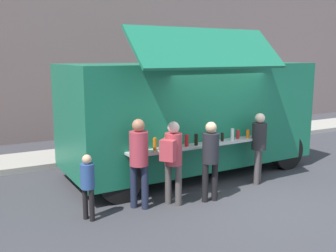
{
  "coord_description": "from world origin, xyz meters",
  "views": [
    {
      "loc": [
        -4.97,
        -6.18,
        2.89
      ],
      "look_at": [
        -0.88,
        1.49,
        1.3
      ],
      "focal_mm": 41.23,
      "sensor_mm": 36.0,
      "label": 1
    }
  ],
  "objects_px": {
    "customer_rear_waiting": "(139,156)",
    "customer_extra_browsing": "(259,142)",
    "customer_front_ordering": "(211,154)",
    "trash_bin": "(256,124)",
    "child_near_queue": "(88,181)",
    "food_truck_main": "(190,113)",
    "customer_mid_with_backpack": "(173,155)"
  },
  "relations": [
    {
      "from": "customer_front_ordering",
      "to": "customer_mid_with_backpack",
      "type": "xyz_separation_m",
      "value": [
        -0.77,
        0.16,
        0.05
      ]
    },
    {
      "from": "food_truck_main",
      "to": "customer_rear_waiting",
      "type": "relative_size",
      "value": 3.53
    },
    {
      "from": "trash_bin",
      "to": "customer_rear_waiting",
      "type": "bearing_deg",
      "value": -147.88
    },
    {
      "from": "child_near_queue",
      "to": "customer_rear_waiting",
      "type": "bearing_deg",
      "value": -24.52
    },
    {
      "from": "customer_extra_browsing",
      "to": "trash_bin",
      "type": "bearing_deg",
      "value": -78.15
    },
    {
      "from": "customer_front_ordering",
      "to": "customer_rear_waiting",
      "type": "xyz_separation_m",
      "value": [
        -1.4,
        0.33,
        0.07
      ]
    },
    {
      "from": "trash_bin",
      "to": "food_truck_main",
      "type": "bearing_deg",
      "value": -150.85
    },
    {
      "from": "customer_mid_with_backpack",
      "to": "customer_extra_browsing",
      "type": "distance_m",
      "value": 2.37
    },
    {
      "from": "customer_front_ordering",
      "to": "customer_rear_waiting",
      "type": "distance_m",
      "value": 1.44
    },
    {
      "from": "customer_front_ordering",
      "to": "customer_mid_with_backpack",
      "type": "distance_m",
      "value": 0.79
    },
    {
      "from": "child_near_queue",
      "to": "customer_front_ordering",
      "type": "bearing_deg",
      "value": -34.72
    },
    {
      "from": "customer_front_ordering",
      "to": "customer_extra_browsing",
      "type": "distance_m",
      "value": 1.64
    },
    {
      "from": "trash_bin",
      "to": "customer_front_ordering",
      "type": "distance_m",
      "value": 6.46
    },
    {
      "from": "customer_mid_with_backpack",
      "to": "customer_front_ordering",
      "type": "bearing_deg",
      "value": -49.23
    },
    {
      "from": "customer_rear_waiting",
      "to": "customer_extra_browsing",
      "type": "height_order",
      "value": "customer_rear_waiting"
    },
    {
      "from": "customer_front_ordering",
      "to": "food_truck_main",
      "type": "bearing_deg",
      "value": -11.88
    },
    {
      "from": "food_truck_main",
      "to": "customer_rear_waiting",
      "type": "distance_m",
      "value": 2.66
    },
    {
      "from": "customer_extra_browsing",
      "to": "customer_mid_with_backpack",
      "type": "bearing_deg",
      "value": 58.02
    },
    {
      "from": "trash_bin",
      "to": "child_near_queue",
      "type": "height_order",
      "value": "child_near_queue"
    },
    {
      "from": "food_truck_main",
      "to": "customer_mid_with_backpack",
      "type": "height_order",
      "value": "food_truck_main"
    },
    {
      "from": "customer_front_ordering",
      "to": "customer_extra_browsing",
      "type": "bearing_deg",
      "value": -68.27
    },
    {
      "from": "trash_bin",
      "to": "customer_extra_browsing",
      "type": "xyz_separation_m",
      "value": [
        -3.25,
        -3.84,
        0.46
      ]
    },
    {
      "from": "food_truck_main",
      "to": "customer_front_ordering",
      "type": "distance_m",
      "value": 2.11
    },
    {
      "from": "customer_rear_waiting",
      "to": "customer_extra_browsing",
      "type": "bearing_deg",
      "value": -43.22
    },
    {
      "from": "customer_front_ordering",
      "to": "customer_rear_waiting",
      "type": "bearing_deg",
      "value": 84.28
    },
    {
      "from": "food_truck_main",
      "to": "child_near_queue",
      "type": "height_order",
      "value": "food_truck_main"
    },
    {
      "from": "food_truck_main",
      "to": "trash_bin",
      "type": "height_order",
      "value": "food_truck_main"
    },
    {
      "from": "customer_front_ordering",
      "to": "customer_rear_waiting",
      "type": "height_order",
      "value": "customer_rear_waiting"
    },
    {
      "from": "food_truck_main",
      "to": "trash_bin",
      "type": "bearing_deg",
      "value": 27.21
    },
    {
      "from": "customer_rear_waiting",
      "to": "customer_extra_browsing",
      "type": "distance_m",
      "value": 2.99
    },
    {
      "from": "trash_bin",
      "to": "customer_front_ordering",
      "type": "bearing_deg",
      "value": -138.75
    },
    {
      "from": "food_truck_main",
      "to": "child_near_queue",
      "type": "bearing_deg",
      "value": -153.57
    }
  ]
}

